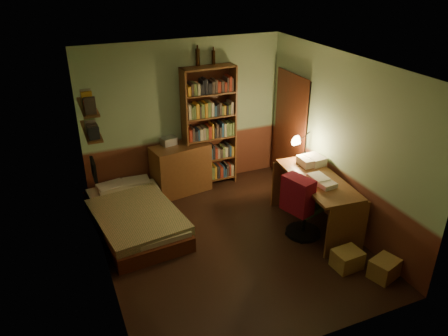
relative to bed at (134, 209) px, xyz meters
name	(u,v)px	position (x,y,z in m)	size (l,w,h in m)	color
floor	(231,243)	(1.19, -0.97, -0.31)	(3.50, 4.00, 0.02)	black
ceiling	(232,64)	(1.19, -0.97, 2.31)	(3.50, 4.00, 0.02)	silver
wall_back	(184,116)	(1.19, 1.04, 1.00)	(3.50, 0.02, 2.60)	gray
wall_left	(97,187)	(-0.57, -0.97, 1.00)	(0.02, 4.00, 2.60)	gray
wall_right	(340,142)	(2.95, -0.97, 1.00)	(0.02, 4.00, 2.60)	gray
wall_front	(316,245)	(1.19, -2.98, 1.00)	(3.50, 0.02, 2.60)	gray
doorway	(291,132)	(2.91, 0.33, 0.70)	(0.06, 0.90, 2.00)	black
door_trim	(289,132)	(2.88, 0.33, 0.70)	(0.02, 0.98, 2.08)	#411A0E
bed	(134,209)	(0.00, 0.00, 0.00)	(1.09, 2.04, 0.61)	#5F6F43
dresser	(181,169)	(1.01, 0.79, 0.13)	(0.98, 0.49, 0.87)	brown
mini_stereo	(169,141)	(0.86, 0.92, 0.63)	(0.24, 0.19, 0.13)	#B2B2B7
bookshelf	(209,128)	(1.59, 0.88, 0.77)	(0.92, 0.29, 2.15)	brown
bottle_left	(198,57)	(1.45, 0.99, 1.99)	(0.07, 0.07, 0.27)	black
bottle_right	(213,57)	(1.72, 0.99, 1.96)	(0.06, 0.06, 0.23)	black
desk	(315,203)	(2.54, -1.08, 0.12)	(0.65, 1.57, 0.84)	brown
paper_stack	(315,160)	(2.77, -0.64, 0.60)	(0.24, 0.32, 0.13)	silver
desk_lamp	(307,136)	(2.82, -0.30, 0.86)	(0.19, 0.19, 0.65)	black
office_chair	(306,201)	(2.28, -1.20, 0.27)	(0.57, 0.50, 1.14)	#2E5932
red_jacket	(284,145)	(2.00, -0.95, 1.10)	(0.25, 0.45, 0.53)	maroon
wall_shelf_lower	(91,131)	(-0.45, 0.13, 1.30)	(0.20, 0.90, 0.03)	brown
wall_shelf_upper	(88,107)	(-0.45, 0.13, 1.65)	(0.20, 0.90, 0.03)	brown
framed_picture	(94,169)	(-0.53, -0.37, 0.95)	(0.04, 0.32, 0.26)	black
cardboard_box_a	(384,269)	(2.72, -2.45, -0.17)	(0.36, 0.29, 0.27)	olive
cardboard_box_b	(347,259)	(2.40, -2.10, -0.18)	(0.36, 0.30, 0.26)	olive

